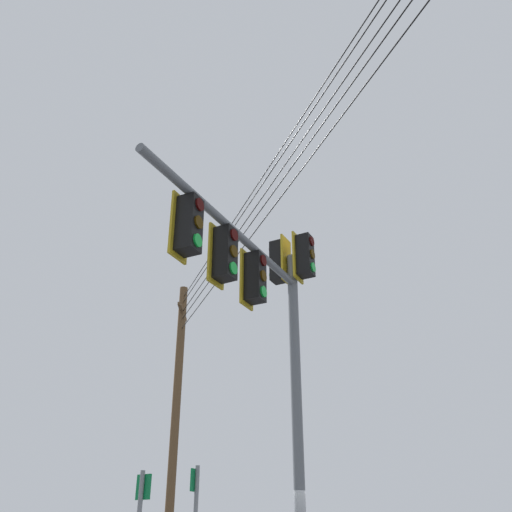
% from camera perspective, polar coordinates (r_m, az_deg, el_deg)
% --- Properties ---
extents(signal_mast_assembly, '(2.56, 4.85, 7.46)m').
position_cam_1_polar(signal_mast_assembly, '(9.89, 1.06, -5.42)').
color(signal_mast_assembly, slate).
rests_on(signal_mast_assembly, ground).
extents(utility_pole_wooden, '(1.48, 1.23, 10.71)m').
position_cam_1_polar(utility_pole_wooden, '(20.79, -8.33, -16.62)').
color(utility_pole_wooden, brown).
rests_on(utility_pole_wooden, ground).
extents(overhead_wire_span, '(22.26, 7.34, 1.80)m').
position_cam_1_polar(overhead_wire_span, '(12.07, 5.39, 12.59)').
color(overhead_wire_span, black).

